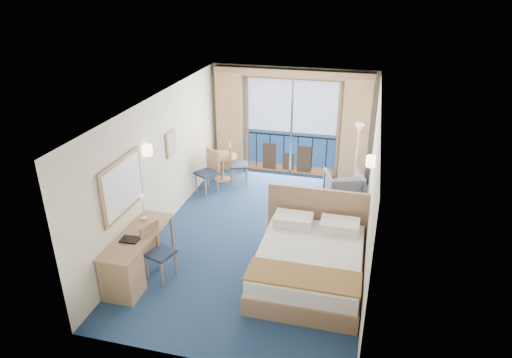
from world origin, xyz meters
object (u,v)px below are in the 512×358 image
object	(u,v)px
bed	(310,262)
floor_lamp	(358,142)
table_chair_a	(235,162)
table_chair_b	(209,169)
desk	(126,268)
desk_chair	(156,248)
nightstand	(354,226)
armchair	(343,187)
round_table	(222,161)

from	to	relation	value
bed	floor_lamp	size ratio (longest dim) A/B	1.33
table_chair_a	table_chair_b	size ratio (longest dim) A/B	0.99
desk	desk_chair	bearing A→B (deg)	59.60
bed	nightstand	distance (m)	1.61
armchair	round_table	world-z (taller)	armchair
desk	bed	bearing A→B (deg)	20.18
bed	floor_lamp	world-z (taller)	floor_lamp
table_chair_a	round_table	bearing A→B (deg)	54.28
desk	desk_chair	xyz separation A→B (m)	(0.30, 0.51, 0.11)
bed	armchair	bearing A→B (deg)	83.83
floor_lamp	desk	bearing A→B (deg)	-126.64
floor_lamp	table_chair_a	size ratio (longest dim) A/B	1.68
table_chair_a	armchair	bearing A→B (deg)	-116.34
desk_chair	floor_lamp	bearing A→B (deg)	-19.83
nightstand	round_table	size ratio (longest dim) A/B	0.78
bed	nightstand	bearing A→B (deg)	66.12
round_table	bed	bearing A→B (deg)	-52.34
desk	round_table	xyz separation A→B (m)	(0.15, 4.49, 0.07)
desk_chair	round_table	distance (m)	3.98
bed	desk	size ratio (longest dim) A/B	1.36
floor_lamp	round_table	size ratio (longest dim) A/B	2.32
floor_lamp	desk	world-z (taller)	floor_lamp
table_chair_b	desk_chair	bearing A→B (deg)	-54.52
nightstand	desk	xyz separation A→B (m)	(-3.47, -2.51, 0.15)
floor_lamp	table_chair_b	bearing A→B (deg)	-168.14
nightstand	table_chair_b	bearing A→B (deg)	158.91
floor_lamp	round_table	distance (m)	3.30
desk_chair	table_chair_a	size ratio (longest dim) A/B	0.96
bed	table_chair_b	size ratio (longest dim) A/B	2.22
round_table	table_chair_b	xyz separation A→B (m)	(-0.09, -0.67, 0.07)
nightstand	desk_chair	world-z (taller)	desk_chair
bed	table_chair_a	world-z (taller)	bed
bed	round_table	distance (m)	4.36
floor_lamp	bed	bearing A→B (deg)	-98.81
bed	round_table	xyz separation A→B (m)	(-2.66, 3.45, 0.16)
armchair	desk	world-z (taller)	desk
desk_chair	table_chair_a	bearing A→B (deg)	14.05
desk	armchair	bearing A→B (deg)	52.17
nightstand	table_chair_a	bearing A→B (deg)	147.55
desk	round_table	distance (m)	4.49
bed	armchair	distance (m)	3.03
round_table	armchair	bearing A→B (deg)	-8.36
bed	armchair	xyz separation A→B (m)	(0.33, 3.01, 0.02)
nightstand	round_table	xyz separation A→B (m)	(-3.31, 1.98, 0.22)
nightstand	table_chair_b	xyz separation A→B (m)	(-3.40, 1.31, 0.29)
desk	round_table	size ratio (longest dim) A/B	2.27
table_chair_a	bed	bearing A→B (deg)	-164.80
round_table	table_chair_a	xyz separation A→B (m)	(0.38, -0.11, 0.07)
armchair	table_chair_a	bearing A→B (deg)	-26.31
floor_lamp	round_table	xyz separation A→B (m)	(-3.20, -0.03, -0.79)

